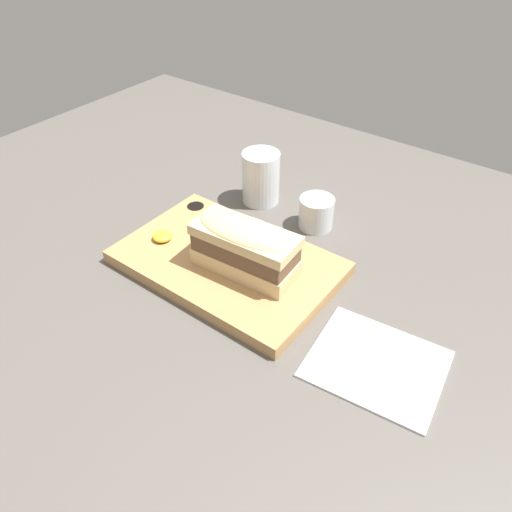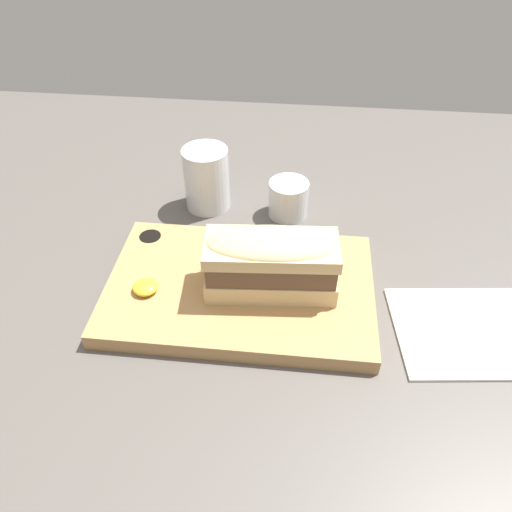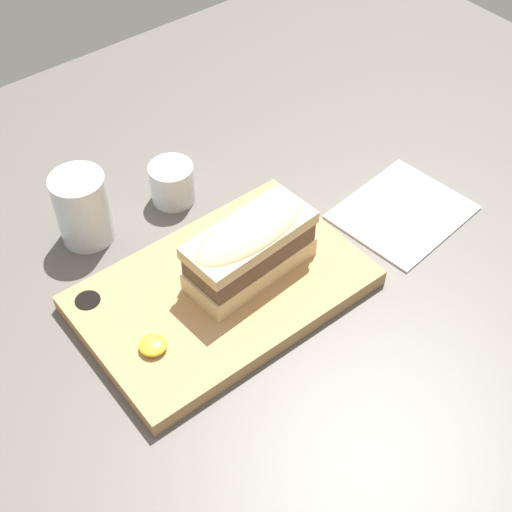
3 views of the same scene
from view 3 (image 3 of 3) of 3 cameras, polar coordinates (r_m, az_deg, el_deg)
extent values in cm
cube|color=#56514C|center=(98.19, -2.27, -0.76)|extent=(163.53, 115.34, 2.00)
cube|color=tan|center=(92.53, -2.70, -2.74)|extent=(36.28, 23.34, 2.31)
cylinder|color=black|center=(92.73, -13.26, -3.68)|extent=(3.27, 3.27, 1.16)
cube|color=#DBBC84|center=(92.05, -0.34, -0.53)|extent=(17.63, 8.60, 2.93)
cube|color=brown|center=(89.88, -0.35, 0.73)|extent=(16.92, 8.26, 2.97)
cube|color=#DBBC84|center=(88.17, -0.36, 1.78)|extent=(17.63, 8.60, 1.76)
ellipsoid|color=#DBBC84|center=(87.64, -0.36, 2.12)|extent=(17.27, 8.43, 2.64)
ellipsoid|color=yellow|center=(85.77, -8.25, -7.06)|extent=(3.38, 3.38, 1.35)
cylinder|color=silver|center=(99.79, -13.69, 3.74)|extent=(7.47, 7.47, 10.57)
cylinder|color=silver|center=(101.63, -13.43, 2.64)|extent=(6.58, 6.58, 4.76)
cylinder|color=silver|center=(104.85, -6.72, 5.82)|extent=(6.51, 6.51, 6.03)
cylinder|color=#33050F|center=(105.44, -6.68, 5.47)|extent=(5.86, 5.86, 3.88)
cube|color=white|center=(105.86, 11.64, 3.44)|extent=(19.45, 17.01, 0.40)
camera|label=1|loc=(0.78, 53.55, 17.44)|focal=35.00mm
camera|label=2|loc=(0.46, 42.88, 4.96)|focal=35.00mm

